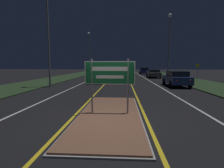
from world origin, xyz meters
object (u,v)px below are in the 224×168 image
object	(u,v)px
streetlight_left_far	(89,47)
car_receding_1	(154,73)
car_approaching_0	(98,76)
streetlight_right_near	(169,39)
car_receding_3	(130,69)
streetlight_left_near	(48,17)
warning_sign	(198,70)
car_receding_2	(144,71)
highway_sign	(110,75)
car_receding_0	(176,78)

from	to	relation	value
streetlight_left_far	car_receding_1	size ratio (longest dim) A/B	1.86
car_approaching_0	streetlight_right_near	bearing A→B (deg)	10.00
streetlight_right_near	car_receding_3	xyz separation A→B (m)	(-3.51, 30.76, -4.54)
streetlight_left_near	warning_sign	size ratio (longest dim) A/B	4.22
streetlight_left_near	car_approaching_0	xyz separation A→B (m)	(3.99, 4.67, -5.81)
streetlight_right_near	car_receding_2	world-z (taller)	streetlight_right_near
streetlight_right_near	car_receding_3	world-z (taller)	streetlight_right_near
highway_sign	streetlight_left_far	xyz separation A→B (m)	(-6.60, 29.55, 4.21)
streetlight_left_near	car_receding_2	distance (m)	28.24
car_receding_0	car_receding_2	xyz separation A→B (m)	(-0.36, 23.47, -0.02)
streetlight_left_far	car_receding_3	distance (m)	19.63
car_receding_0	car_receding_2	bearing A→B (deg)	90.88
car_receding_2	car_approaching_0	bearing A→B (deg)	-111.63
car_approaching_0	streetlight_left_far	bearing A→B (deg)	104.65
car_approaching_0	warning_sign	world-z (taller)	warning_sign
car_receding_3	warning_sign	xyz separation A→B (m)	(7.45, -30.03, 0.65)
streetlight_left_near	car_receding_0	world-z (taller)	streetlight_left_near
car_receding_2	streetlight_right_near	bearing A→B (deg)	-87.75
car_receding_0	car_receding_3	bearing A→B (deg)	95.05
car_receding_0	car_receding_1	xyz separation A→B (m)	(-0.14, 12.26, -0.07)
streetlight_left_near	car_receding_1	bearing A→B (deg)	48.21
car_receding_0	highway_sign	bearing A→B (deg)	-119.45
streetlight_left_near	car_receding_0	xyz separation A→B (m)	(12.37, 1.42, -5.80)
car_receding_2	car_receding_3	bearing A→B (deg)	102.96
streetlight_left_near	streetlight_right_near	bearing A→B (deg)	25.98
car_receding_3	warning_sign	world-z (taller)	warning_sign
car_receding_3	car_approaching_0	distance (m)	32.72
streetlight_left_far	car_receding_0	world-z (taller)	streetlight_left_far
car_receding_1	warning_sign	xyz separation A→B (m)	(4.45, -6.75, 0.71)
car_receding_0	car_receding_3	xyz separation A→B (m)	(-3.14, 35.54, -0.01)
car_receding_1	car_receding_2	distance (m)	11.20
car_receding_0	warning_sign	xyz separation A→B (m)	(4.31, 5.51, 0.64)
highway_sign	car_receding_0	distance (m)	12.06
car_receding_2	car_approaching_0	size ratio (longest dim) A/B	0.91
streetlight_left_far	car_receding_2	world-z (taller)	streetlight_left_far
car_receding_0	car_receding_2	size ratio (longest dim) A/B	1.08
car_receding_1	car_receding_3	size ratio (longest dim) A/B	1.00
car_receding_2	streetlight_left_near	bearing A→B (deg)	-115.75
car_receding_0	car_receding_3	size ratio (longest dim) A/B	0.92
car_receding_1	car_receding_2	xyz separation A→B (m)	(-0.22, 11.20, 0.05)
car_receding_1	car_receding_0	bearing A→B (deg)	-89.36
car_receding_1	car_receding_2	world-z (taller)	car_receding_2
streetlight_right_near	car_receding_1	bearing A→B (deg)	93.90
highway_sign	streetlight_left_near	distance (m)	12.15
car_receding_2	highway_sign	bearing A→B (deg)	-99.29
highway_sign	car_receding_3	size ratio (longest dim) A/B	0.48
car_receding_0	car_receding_3	distance (m)	35.68
car_receding_0	car_receding_1	world-z (taller)	car_receding_0
highway_sign	car_receding_2	world-z (taller)	highway_sign
streetlight_right_near	car_receding_3	distance (m)	31.29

